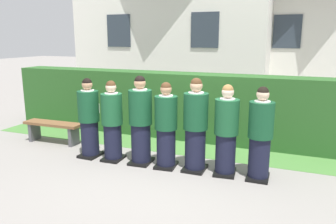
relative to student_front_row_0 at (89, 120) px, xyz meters
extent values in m
plane|color=gray|center=(1.68, 0.06, -0.76)|extent=(60.00, 60.00, 0.00)
cylinder|color=black|center=(0.00, 0.00, -0.39)|extent=(0.35, 0.35, 0.74)
cube|color=black|center=(0.00, 0.00, -0.74)|extent=(0.38, 0.47, 0.05)
cylinder|color=#144728|center=(0.00, 0.00, 0.28)|extent=(0.42, 0.42, 0.61)
cylinder|color=white|center=(0.00, 0.00, 0.59)|extent=(0.26, 0.26, 0.03)
cube|color=navy|center=(0.01, 0.20, 0.40)|extent=(0.04, 0.01, 0.27)
sphere|color=tan|center=(0.00, 0.00, 0.71)|extent=(0.21, 0.21, 0.21)
sphere|color=black|center=(0.00, 0.00, 0.74)|extent=(0.19, 0.19, 0.19)
cube|color=white|center=(0.01, 0.27, 0.19)|extent=(0.15, 0.01, 0.20)
cylinder|color=black|center=(0.54, 0.00, -0.40)|extent=(0.35, 0.35, 0.73)
cube|color=black|center=(0.54, 0.00, -0.74)|extent=(0.38, 0.46, 0.05)
cylinder|color=#19512D|center=(0.54, 0.00, 0.26)|extent=(0.41, 0.41, 0.60)
cylinder|color=white|center=(0.54, 0.00, 0.57)|extent=(0.25, 0.25, 0.03)
cube|color=#236038|center=(0.53, 0.19, 0.38)|extent=(0.04, 0.01, 0.26)
sphere|color=beige|center=(0.54, 0.00, 0.69)|extent=(0.21, 0.21, 0.21)
sphere|color=#472D19|center=(0.54, 0.00, 0.72)|extent=(0.19, 0.19, 0.19)
cylinder|color=black|center=(1.13, 0.05, -0.37)|extent=(0.37, 0.37, 0.78)
cube|color=black|center=(1.13, 0.05, -0.74)|extent=(0.42, 0.51, 0.05)
cylinder|color=#144728|center=(1.13, 0.05, 0.34)|extent=(0.44, 0.44, 0.64)
cylinder|color=white|center=(1.13, 0.05, 0.66)|extent=(0.27, 0.27, 0.03)
cube|color=gold|center=(1.11, 0.26, 0.47)|extent=(0.04, 0.01, 0.28)
sphere|color=tan|center=(1.13, 0.05, 0.79)|extent=(0.22, 0.22, 0.22)
sphere|color=black|center=(1.13, 0.05, 0.83)|extent=(0.20, 0.20, 0.20)
cube|color=white|center=(1.11, 0.33, 0.24)|extent=(0.15, 0.02, 0.20)
cylinder|color=black|center=(1.65, 0.04, -0.39)|extent=(0.35, 0.35, 0.73)
cube|color=black|center=(1.65, 0.04, -0.74)|extent=(0.41, 0.49, 0.05)
cylinder|color=#144728|center=(1.65, 0.04, 0.28)|extent=(0.42, 0.42, 0.61)
cylinder|color=white|center=(1.65, 0.04, 0.58)|extent=(0.26, 0.26, 0.03)
cube|color=#236038|center=(1.63, 0.24, 0.40)|extent=(0.04, 0.02, 0.27)
sphere|color=tan|center=(1.65, 0.04, 0.70)|extent=(0.21, 0.21, 0.21)
sphere|color=#472D19|center=(1.65, 0.04, 0.74)|extent=(0.19, 0.19, 0.19)
cylinder|color=black|center=(2.19, 0.10, -0.37)|extent=(0.37, 0.37, 0.78)
cube|color=black|center=(2.19, 0.10, -0.74)|extent=(0.39, 0.49, 0.05)
cylinder|color=#144728|center=(2.19, 0.10, 0.34)|extent=(0.44, 0.44, 0.64)
cylinder|color=white|center=(2.19, 0.10, 0.66)|extent=(0.27, 0.27, 0.03)
cube|color=navy|center=(2.19, 0.31, 0.47)|extent=(0.04, 0.01, 0.28)
sphere|color=tan|center=(2.19, 0.10, 0.79)|extent=(0.22, 0.22, 0.22)
sphere|color=#472D19|center=(2.19, 0.10, 0.83)|extent=(0.20, 0.20, 0.20)
cube|color=white|center=(2.19, 0.38, 0.24)|extent=(0.15, 0.01, 0.20)
cylinder|color=black|center=(2.74, 0.12, -0.39)|extent=(0.35, 0.35, 0.74)
cube|color=black|center=(2.74, 0.12, -0.74)|extent=(0.41, 0.49, 0.05)
cylinder|color=#19512D|center=(2.74, 0.12, 0.28)|extent=(0.42, 0.42, 0.61)
cylinder|color=white|center=(2.74, 0.12, 0.59)|extent=(0.26, 0.26, 0.03)
cube|color=#236038|center=(2.72, 0.32, 0.40)|extent=(0.04, 0.02, 0.27)
sphere|color=beige|center=(2.74, 0.12, 0.71)|extent=(0.21, 0.21, 0.21)
sphere|color=olive|center=(2.74, 0.12, 0.74)|extent=(0.19, 0.19, 0.19)
cylinder|color=black|center=(3.32, 0.13, -0.39)|extent=(0.35, 0.35, 0.73)
cube|color=black|center=(3.32, 0.13, -0.74)|extent=(0.38, 0.46, 0.05)
cylinder|color=#144728|center=(3.32, 0.13, 0.28)|extent=(0.42, 0.42, 0.61)
cylinder|color=white|center=(3.32, 0.13, 0.58)|extent=(0.26, 0.26, 0.03)
cube|color=navy|center=(3.31, 0.32, 0.40)|extent=(0.04, 0.01, 0.27)
sphere|color=beige|center=(3.32, 0.13, 0.70)|extent=(0.21, 0.21, 0.21)
sphere|color=black|center=(3.32, 0.13, 0.74)|extent=(0.19, 0.19, 0.19)
cube|color=white|center=(3.31, 0.39, 0.19)|extent=(0.15, 0.01, 0.20)
cube|color=#285623|center=(1.68, 1.97, 0.02)|extent=(9.96, 0.70, 1.56)
cube|color=silver|center=(-0.61, 6.59, 1.34)|extent=(6.90, 3.07, 4.20)
cube|color=#2D3842|center=(-2.16, 5.03, 1.84)|extent=(0.90, 0.04, 1.10)
cube|color=#2D3842|center=(0.94, 5.03, 1.84)|extent=(0.90, 0.04, 1.10)
cube|color=silver|center=(4.50, 8.46, 1.31)|extent=(5.22, 3.52, 4.14)
cube|color=#2D3842|center=(3.32, 6.68, 1.81)|extent=(0.90, 0.04, 1.10)
cube|color=brown|center=(-1.31, 0.44, -0.31)|extent=(1.41, 0.40, 0.06)
cube|color=#4C4C51|center=(-1.86, 0.43, -0.55)|extent=(0.09, 0.32, 0.42)
cube|color=#4C4C51|center=(-0.76, 0.45, -0.55)|extent=(0.09, 0.32, 0.42)
cube|color=#477A38|center=(1.68, 1.17, -0.76)|extent=(9.96, 0.90, 0.01)
camera|label=1|loc=(3.86, -5.40, 1.61)|focal=35.54mm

